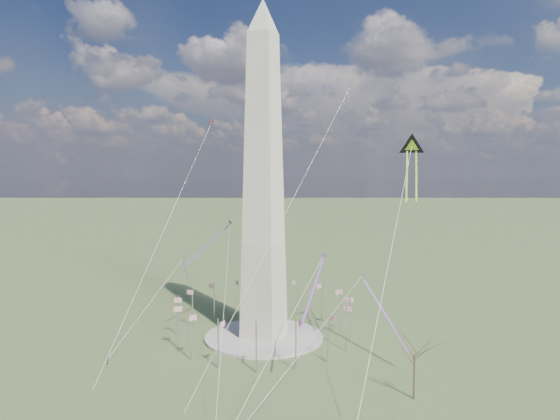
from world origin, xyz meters
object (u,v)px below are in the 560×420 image
at_px(person_west, 108,360).
at_px(kite_delta_black, 412,149).
at_px(tree_near, 415,351).
at_px(washington_monument, 264,181).

bearing_deg(person_west, kite_delta_black, -123.12).
xyz_separation_m(tree_near, kite_delta_black, (-6.83, 29.84, 45.87)).
height_order(washington_monument, kite_delta_black, washington_monument).
distance_m(tree_near, person_west, 78.44).
xyz_separation_m(tree_near, person_west, (-76.68, -13.25, -9.86)).
xyz_separation_m(person_west, kite_delta_black, (69.85, 43.09, 55.73)).
xyz_separation_m(washington_monument, person_west, (-27.97, -35.70, -47.01)).
xyz_separation_m(washington_monument, kite_delta_black, (41.88, 7.39, 8.72)).
bearing_deg(kite_delta_black, person_west, 21.03).
bearing_deg(tree_near, person_west, -170.19).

